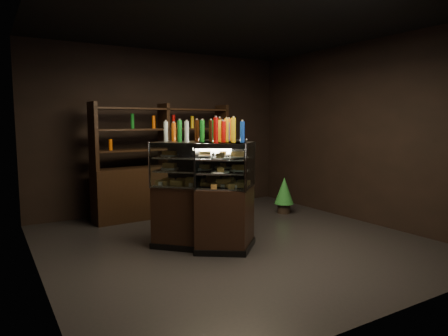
% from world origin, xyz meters
% --- Properties ---
extents(ground, '(5.00, 5.00, 0.00)m').
position_xyz_m(ground, '(0.00, 0.00, 0.00)').
color(ground, black).
rests_on(ground, ground).
extents(room_shell, '(5.02, 5.02, 3.01)m').
position_xyz_m(room_shell, '(0.00, 0.00, 1.94)').
color(room_shell, black).
rests_on(room_shell, ground).
extents(display_case, '(1.66, 1.44, 1.42)m').
position_xyz_m(display_case, '(-0.29, 0.08, 0.48)').
color(display_case, black).
rests_on(display_case, ground).
extents(food_display, '(1.23, 1.07, 0.44)m').
position_xyz_m(food_display, '(-0.29, 0.07, 1.06)').
color(food_display, gold).
rests_on(food_display, display_case).
extents(bottles_top, '(1.06, 0.93, 0.30)m').
position_xyz_m(bottles_top, '(-0.29, 0.08, 1.56)').
color(bottles_top, yellow).
rests_on(bottles_top, display_case).
extents(potted_conifer, '(0.35, 0.35, 0.76)m').
position_xyz_m(potted_conifer, '(1.75, 1.03, 0.43)').
color(potted_conifer, black).
rests_on(potted_conifer, ground).
extents(back_shelving, '(2.58, 0.58, 2.00)m').
position_xyz_m(back_shelving, '(-0.18, 2.05, 0.60)').
color(back_shelving, black).
rests_on(back_shelving, ground).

